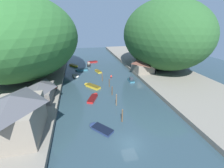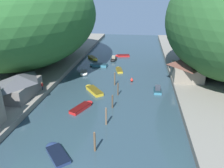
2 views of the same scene
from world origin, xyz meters
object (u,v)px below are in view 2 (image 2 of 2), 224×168
Objects in this scene: boat_red_skiff at (98,65)px; channel_buoy_near at (132,80)px; boat_navy_launch at (84,73)px; boat_open_rowboat at (93,59)px; boat_far_upstream at (119,69)px; right_bank_cottage at (187,68)px; boat_white_cruiser at (93,90)px; boat_cabin_cruiser at (122,56)px; person_on_quay at (42,86)px; boat_moored_right at (56,152)px; boat_mid_channel at (157,89)px; boat_near_quay at (113,59)px; boathouse_shed at (19,85)px; boat_yellow_tender at (83,107)px.

boat_red_skiff is 14.54m from channel_buoy_near.
boat_navy_launch reaches higher than boat_open_rowboat.
right_bank_cottage is at bearing -35.92° from boat_far_upstream.
boat_navy_launch is at bearing 58.26° from boat_open_rowboat.
boat_white_cruiser is 10.22m from channel_buoy_near.
boat_cabin_cruiser is at bearing 101.82° from channel_buoy_near.
boat_cabin_cruiser is 34.21m from person_on_quay.
right_bank_cottage is 34.45m from boat_moored_right.
boat_mid_channel is (15.78, -15.33, 0.11)m from boat_red_skiff.
boat_navy_launch reaches higher than boat_red_skiff.
boat_near_quay is 17.71m from channel_buoy_near.
boat_mid_channel reaches higher than boat_near_quay.
channel_buoy_near is at bearing -174.73° from right_bank_cottage.
boat_far_upstream is at bearing 50.85° from boathouse_shed.
channel_buoy_near is (-12.31, -1.14, -3.22)m from right_bank_cottage.
boat_red_skiff reaches higher than boat_yellow_tender.
boat_near_quay is at bearing 64.62° from boathouse_shed.
boat_moored_right is at bearing -106.99° from channel_buoy_near.
boat_far_upstream is (16.56, 20.34, -2.94)m from boathouse_shed.
boat_open_rowboat is 1.42× the size of boat_mid_channel.
boat_white_cruiser is (-20.05, -7.80, -3.26)m from right_bank_cottage.
boat_open_rowboat is at bearing 75.81° from boathouse_shed.
boat_mid_channel is 3.65× the size of channel_buoy_near.
boat_white_cruiser is at bearing -62.43° from person_on_quay.
boat_far_upstream is 0.98× the size of boat_cabin_cruiser.
right_bank_cottage is at bearing 146.27° from boat_near_quay.
boat_cabin_cruiser is at bearing 78.55° from boat_far_upstream.
right_bank_cottage is 25.56m from boat_yellow_tender.
boat_mid_channel reaches higher than boat_red_skiff.
boat_open_rowboat is at bearing 130.36° from boat_mid_channel.
boat_cabin_cruiser is at bearing 110.74° from boat_mid_channel.
boat_red_skiff is at bearing 66.16° from boathouse_shed.
boat_open_rowboat is (-5.17, 23.50, -0.00)m from boat_white_cruiser.
boat_yellow_tender is 1.51× the size of boat_mid_channel.
boat_moored_right is (12.34, -13.61, -2.97)m from boathouse_shed.
boat_open_rowboat is at bearing 119.84° from boat_far_upstream.
boat_far_upstream is (-16.16, 6.38, -3.34)m from right_bank_cottage.
boat_far_upstream is at bearing 36.74° from boat_white_cruiser.
boat_navy_launch is 10.86m from boat_white_cruiser.
boat_mid_channel is at bearing -41.15° from channel_buoy_near.
boat_cabin_cruiser is (3.35, 36.06, -0.03)m from boat_yellow_tender.
boat_cabin_cruiser is (3.49, 48.37, 0.00)m from boat_moored_right.
boat_navy_launch is 20.28m from boat_cabin_cruiser.
boat_near_quay is at bearing -24.43° from boat_red_skiff.
boat_mid_channel is at bearing 16.87° from boathouse_shed.
boat_mid_channel is (-6.67, -6.06, -3.16)m from right_bank_cottage.
right_bank_cottage is at bearing 161.29° from boat_navy_launch.
boathouse_shed is at bearing 162.64° from boat_red_skiff.
boat_mid_channel is (13.37, 1.74, 0.10)m from boat_white_cruiser.
boat_far_upstream is at bearing 171.08° from boat_cabin_cruiser.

